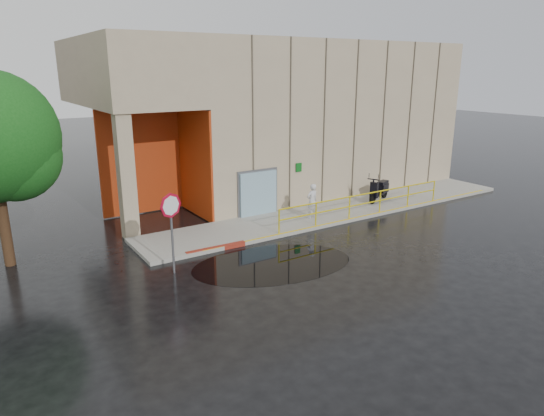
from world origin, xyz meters
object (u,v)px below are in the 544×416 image
at_px(person, 312,201).
at_px(scooter, 380,184).
at_px(stop_sign, 171,216).
at_px(red_curb, 216,249).

xyz_separation_m(person, scooter, (4.71, 0.52, 0.09)).
bearing_deg(scooter, stop_sign, 171.58).
distance_m(person, red_curb, 5.48).
relative_size(stop_sign, red_curb, 1.16).
distance_m(person, stop_sign, 7.78).
xyz_separation_m(stop_sign, red_curb, (2.10, 1.07, -1.93)).
bearing_deg(scooter, red_curb, 168.13).
height_order(stop_sign, red_curb, stop_sign).
height_order(person, red_curb, person).
xyz_separation_m(person, stop_sign, (-7.42, -2.08, 1.08)).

